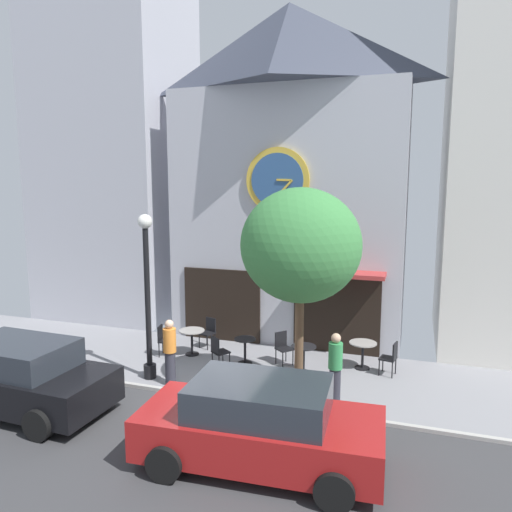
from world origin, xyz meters
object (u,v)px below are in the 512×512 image
(cafe_chair_corner, at_px, (218,350))
(cafe_chair_outer, at_px, (283,345))
(street_lamp, at_px, (147,297))
(pedestrian_green, at_px, (335,368))
(cafe_chair_near_tree, at_px, (391,356))
(cafe_chair_by_entrance, at_px, (163,338))
(cafe_table_near_curb, at_px, (304,354))
(pedestrian_orange, at_px, (170,351))
(cafe_chair_near_lamp, at_px, (209,330))
(cafe_table_rightmost, at_px, (245,347))
(parked_car_red, at_px, (260,425))
(cafe_table_near_door, at_px, (192,337))
(parked_car_black, at_px, (18,376))
(cafe_table_leftmost, at_px, (363,350))
(street_tree, at_px, (300,246))

(cafe_chair_corner, height_order, cafe_chair_outer, same)
(street_lamp, bearing_deg, pedestrian_green, 0.16)
(cafe_chair_near_tree, height_order, cafe_chair_by_entrance, same)
(street_lamp, distance_m, cafe_table_near_curb, 4.34)
(cafe_chair_near_tree, xyz_separation_m, pedestrian_green, (-1.12, -2.12, 0.33))
(cafe_chair_near_tree, xyz_separation_m, pedestrian_orange, (-5.19, -2.34, 0.33))
(cafe_chair_near_lamp, distance_m, pedestrian_orange, 2.92)
(cafe_chair_corner, distance_m, cafe_chair_outer, 1.80)
(cafe_table_rightmost, height_order, pedestrian_green, pedestrian_green)
(cafe_chair_near_lamp, height_order, parked_car_red, parked_car_red)
(cafe_table_near_door, distance_m, cafe_chair_near_tree, 5.62)
(street_lamp, xyz_separation_m, cafe_table_near_door, (0.28, 1.90, -1.61))
(cafe_chair_corner, relative_size, pedestrian_orange, 0.54)
(pedestrian_green, xyz_separation_m, pedestrian_orange, (-4.07, -0.22, 0.00))
(parked_car_black, bearing_deg, parked_car_red, -3.61)
(cafe_table_near_door, distance_m, parked_car_red, 5.94)
(cafe_table_near_curb, bearing_deg, cafe_table_near_door, 174.55)
(street_lamp, height_order, cafe_chair_near_tree, street_lamp)
(cafe_chair_near_lamp, bearing_deg, parked_car_red, -58.02)
(cafe_table_leftmost, height_order, cafe_chair_by_entrance, cafe_chair_by_entrance)
(cafe_chair_by_entrance, relative_size, pedestrian_green, 0.54)
(pedestrian_orange, relative_size, parked_car_black, 0.38)
(cafe_chair_near_lamp, relative_size, pedestrian_green, 0.54)
(cafe_chair_near_tree, bearing_deg, cafe_chair_near_lamp, 174.15)
(cafe_table_rightmost, relative_size, cafe_chair_near_lamp, 0.81)
(cafe_chair_outer, bearing_deg, pedestrian_orange, -135.41)
(pedestrian_orange, bearing_deg, cafe_chair_near_tree, 24.25)
(cafe_table_leftmost, bearing_deg, street_lamp, -155.14)
(cafe_chair_by_entrance, height_order, pedestrian_green, pedestrian_green)
(street_lamp, height_order, street_tree, street_tree)
(cafe_chair_by_entrance, bearing_deg, cafe_chair_near_tree, 5.08)
(street_lamp, height_order, pedestrian_orange, street_lamp)
(cafe_table_rightmost, distance_m, pedestrian_orange, 2.35)
(cafe_table_near_curb, relative_size, cafe_chair_outer, 0.83)
(cafe_table_near_door, bearing_deg, pedestrian_green, -22.75)
(cafe_chair_by_entrance, distance_m, parked_car_red, 6.18)
(cafe_chair_near_lamp, bearing_deg, cafe_chair_outer, -14.21)
(cafe_chair_corner, distance_m, pedestrian_green, 3.55)
(cafe_table_near_door, height_order, cafe_chair_near_lamp, cafe_chair_near_lamp)
(cafe_chair_near_tree, relative_size, parked_car_red, 0.20)
(cafe_chair_corner, distance_m, cafe_chair_near_lamp, 1.82)
(cafe_table_leftmost, height_order, parked_car_red, parked_car_red)
(cafe_table_near_curb, xyz_separation_m, pedestrian_orange, (-2.99, -1.78, 0.35))
(parked_car_red, bearing_deg, parked_car_black, 176.39)
(cafe_table_near_curb, height_order, cafe_chair_outer, cafe_chair_outer)
(street_lamp, relative_size, cafe_table_rightmost, 5.84)
(pedestrian_orange, bearing_deg, cafe_table_near_door, 101.55)
(street_lamp, height_order, cafe_chair_outer, street_lamp)
(cafe_table_near_curb, height_order, parked_car_black, parked_car_black)
(street_tree, xyz_separation_m, cafe_chair_corner, (-2.51, 1.17, -3.08))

